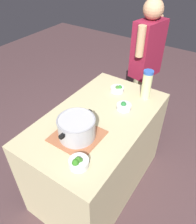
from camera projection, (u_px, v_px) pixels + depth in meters
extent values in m
plane|color=brown|center=(98.00, 180.00, 2.35)|extent=(8.00, 8.00, 0.00)
cube|color=#C7BA8B|center=(98.00, 153.00, 2.07)|extent=(1.30, 0.76, 0.89)
cube|color=#AB6340|center=(77.00, 136.00, 1.62)|extent=(0.33, 0.34, 0.01)
cylinder|color=#B7B7BC|center=(76.00, 128.00, 1.57)|extent=(0.27, 0.27, 0.15)
torus|color=#99999E|center=(76.00, 120.00, 1.52)|extent=(0.28, 0.28, 0.01)
cube|color=black|center=(61.00, 136.00, 1.44)|extent=(0.04, 0.02, 0.02)
cube|color=black|center=(89.00, 112.00, 1.64)|extent=(0.04, 0.02, 0.02)
cylinder|color=#E3EFA1|center=(147.00, 86.00, 1.94)|extent=(0.08, 0.08, 0.25)
cylinder|color=blue|center=(149.00, 72.00, 1.85)|extent=(0.09, 0.09, 0.02)
ellipsoid|color=yellow|center=(148.00, 78.00, 1.90)|extent=(0.04, 0.04, 0.01)
cylinder|color=silver|center=(79.00, 163.00, 1.39)|extent=(0.13, 0.13, 0.05)
ellipsoid|color=#387623|center=(78.00, 160.00, 1.38)|extent=(0.05, 0.05, 0.05)
ellipsoid|color=#387525|center=(80.00, 161.00, 1.38)|extent=(0.04, 0.04, 0.04)
ellipsoid|color=#337F21|center=(76.00, 163.00, 1.36)|extent=(0.05, 0.05, 0.05)
cylinder|color=silver|center=(124.00, 107.00, 1.86)|extent=(0.13, 0.13, 0.04)
ellipsoid|color=#267434|center=(124.00, 105.00, 1.86)|extent=(0.05, 0.05, 0.06)
ellipsoid|color=#296937|center=(123.00, 105.00, 1.86)|extent=(0.05, 0.05, 0.05)
cylinder|color=silver|center=(117.00, 89.00, 2.08)|extent=(0.13, 0.13, 0.04)
ellipsoid|color=#297E28|center=(120.00, 87.00, 2.06)|extent=(0.04, 0.04, 0.04)
ellipsoid|color=#3B6C29|center=(117.00, 88.00, 2.06)|extent=(0.04, 0.04, 0.05)
cylinder|color=tan|center=(136.00, 106.00, 2.71)|extent=(0.14, 0.14, 0.81)
cylinder|color=tan|center=(143.00, 98.00, 2.83)|extent=(0.14, 0.14, 0.81)
cube|color=maroon|center=(148.00, 49.00, 2.33)|extent=(0.37, 0.27, 0.60)
sphere|color=tan|center=(153.00, 9.00, 2.08)|extent=(0.20, 0.20, 0.20)
cylinder|color=tan|center=(141.00, 42.00, 2.10)|extent=(0.08, 0.08, 0.30)
cylinder|color=tan|center=(157.00, 30.00, 2.38)|extent=(0.08, 0.08, 0.30)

